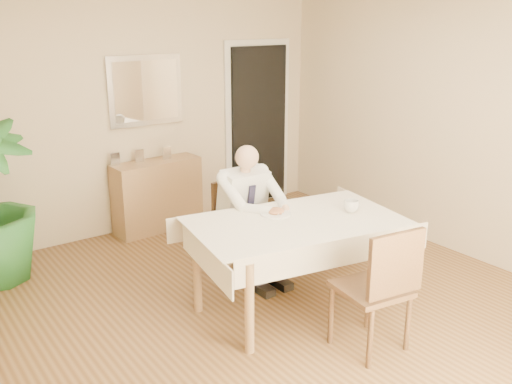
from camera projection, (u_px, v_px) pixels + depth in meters
room at (283, 159)px, 4.30m from camera, size 5.00×5.02×2.60m
doorway at (258, 125)px, 7.16m from camera, size 0.96×0.07×2.10m
mirror at (146, 91)px, 6.17m from camera, size 0.86×0.04×0.76m
dining_table at (296, 230)px, 4.63m from camera, size 1.89×1.31×0.75m
chair_far at (236, 220)px, 5.37m from camera, size 0.46×0.46×0.87m
chair_near at (381, 283)px, 3.99m from camera, size 0.51×0.51×0.97m
seated_man at (253, 208)px, 5.09m from camera, size 0.48×0.72×1.24m
plate at (276, 214)px, 4.74m from camera, size 0.26×0.26×0.02m
food at (276, 211)px, 4.73m from camera, size 0.14×0.14×0.06m
knife at (284, 213)px, 4.71m from camera, size 0.01×0.13×0.01m
fork at (276, 215)px, 4.67m from camera, size 0.01×0.13×0.01m
coffee_mug at (351, 206)px, 4.79m from camera, size 0.15×0.15×0.10m
sideboard at (157, 195)px, 6.40m from camera, size 1.01×0.40×0.79m
photo_frame_left at (115, 159)px, 6.08m from camera, size 0.10×0.02×0.14m
photo_frame_center at (139, 156)px, 6.22m from camera, size 0.10×0.02×0.14m
photo_frame_right at (167, 153)px, 6.35m from camera, size 0.10×0.02×0.14m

